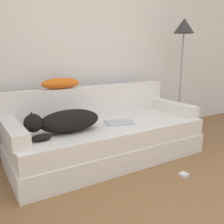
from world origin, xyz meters
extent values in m
cube|color=silver|center=(0.00, 2.24, 1.35)|extent=(7.11, 0.06, 2.70)
cube|color=silver|center=(0.14, 1.56, 0.11)|extent=(2.14, 0.91, 0.22)
cube|color=silver|center=(0.14, 1.55, 0.32)|extent=(2.10, 0.87, 0.18)
cube|color=silver|center=(0.14, 1.94, 0.59)|extent=(2.10, 0.15, 0.37)
cube|color=silver|center=(-0.85, 1.55, 0.48)|extent=(0.15, 0.72, 0.14)
cube|color=silver|center=(1.14, 1.55, 0.48)|extent=(0.15, 0.72, 0.14)
ellipsoid|color=black|center=(-0.32, 1.50, 0.52)|extent=(0.62, 0.30, 0.22)
sphere|color=black|center=(-0.68, 1.50, 0.55)|extent=(0.17, 0.17, 0.17)
cone|color=black|center=(-0.68, 1.45, 0.61)|extent=(0.06, 0.06, 0.08)
cone|color=black|center=(-0.68, 1.54, 0.61)|extent=(0.06, 0.06, 0.08)
ellipsoid|color=black|center=(-0.65, 1.36, 0.44)|extent=(0.19, 0.07, 0.07)
cube|color=#B7B7BC|center=(0.26, 1.49, 0.42)|extent=(0.34, 0.29, 0.02)
ellipsoid|color=orange|center=(-0.25, 1.92, 0.84)|extent=(0.44, 0.18, 0.12)
cylinder|color=gray|center=(1.56, 1.84, 0.01)|extent=(0.22, 0.22, 0.02)
cylinder|color=gray|center=(1.56, 1.84, 0.73)|extent=(0.02, 0.02, 1.42)
cone|color=#333333|center=(1.56, 1.84, 1.54)|extent=(0.28, 0.28, 0.20)
cube|color=silver|center=(0.55, 0.78, 0.01)|extent=(0.08, 0.08, 0.03)
camera|label=1|loc=(-1.21, -0.75, 1.18)|focal=40.00mm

